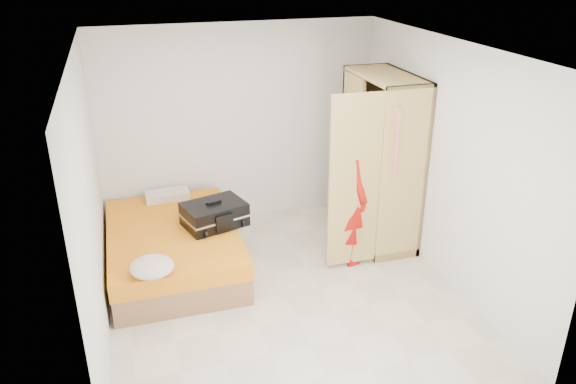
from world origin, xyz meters
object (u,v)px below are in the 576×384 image
object	(u,v)px
wardrobe	(379,166)
suitcase	(215,214)
bed	(174,248)
round_cushion	(152,267)
person	(347,195)

from	to	relation	value
wardrobe	suitcase	distance (m)	2.05
bed	wardrobe	size ratio (longest dim) A/B	0.96
wardrobe	round_cushion	world-z (taller)	wardrobe
bed	wardrobe	world-z (taller)	wardrobe
bed	suitcase	distance (m)	0.62
bed	wardrobe	bearing A→B (deg)	-0.97
bed	round_cushion	bearing A→B (deg)	-107.28
person	suitcase	xyz separation A→B (m)	(-1.48, 0.34, -0.20)
bed	suitcase	bearing A→B (deg)	-4.20
wardrobe	round_cushion	size ratio (longest dim) A/B	4.94
person	suitcase	distance (m)	1.53
person	wardrobe	bearing A→B (deg)	-74.00
wardrobe	suitcase	bearing A→B (deg)	179.82
bed	person	size ratio (longest dim) A/B	1.21
suitcase	round_cushion	bearing A→B (deg)	-147.77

